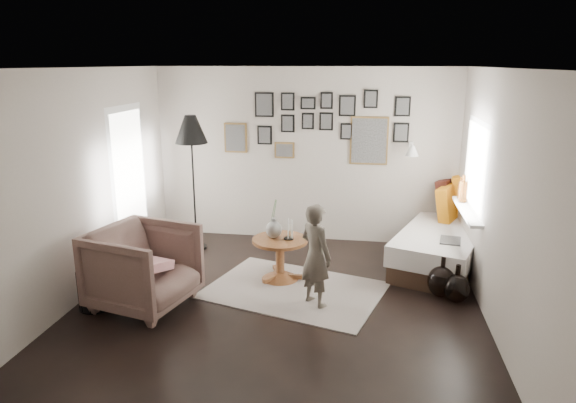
% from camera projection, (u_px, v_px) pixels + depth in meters
% --- Properties ---
extents(ground, '(4.80, 4.80, 0.00)m').
position_uv_depth(ground, '(277.00, 308.00, 5.74)').
color(ground, black).
rests_on(ground, ground).
extents(wall_back, '(4.50, 0.00, 4.50)m').
position_uv_depth(wall_back, '(304.00, 156.00, 7.69)').
color(wall_back, '#ADA297').
rests_on(wall_back, ground).
extents(wall_front, '(4.50, 0.00, 4.50)m').
position_uv_depth(wall_front, '(206.00, 293.00, 3.11)').
color(wall_front, '#ADA297').
rests_on(wall_front, ground).
extents(wall_left, '(0.00, 4.80, 4.80)m').
position_uv_depth(wall_left, '(78.00, 187.00, 5.74)').
color(wall_left, '#ADA297').
rests_on(wall_left, ground).
extents(wall_right, '(0.00, 4.80, 4.80)m').
position_uv_depth(wall_right, '(500.00, 204.00, 5.06)').
color(wall_right, '#ADA297').
rests_on(wall_right, ground).
extents(ceiling, '(4.80, 4.80, 0.00)m').
position_uv_depth(ceiling, '(275.00, 68.00, 5.06)').
color(ceiling, white).
rests_on(ceiling, wall_back).
extents(door_left, '(0.00, 2.14, 2.14)m').
position_uv_depth(door_left, '(130.00, 185.00, 6.94)').
color(door_left, white).
rests_on(door_left, wall_left).
extents(window_right, '(0.15, 1.32, 1.30)m').
position_uv_depth(window_right, '(465.00, 204.00, 6.45)').
color(window_right, white).
rests_on(window_right, wall_right).
extents(gallery_wall, '(2.74, 0.03, 1.08)m').
position_uv_depth(gallery_wall, '(324.00, 127.00, 7.51)').
color(gallery_wall, brown).
rests_on(gallery_wall, wall_back).
extents(wall_sconce, '(0.18, 0.36, 0.16)m').
position_uv_depth(wall_sconce, '(412.00, 151.00, 7.16)').
color(wall_sconce, white).
rests_on(wall_sconce, wall_back).
extents(rug, '(2.32, 1.91, 0.01)m').
position_uv_depth(rug, '(294.00, 290.00, 6.17)').
color(rug, silver).
rests_on(rug, ground).
extents(pedestal_table, '(0.69, 0.69, 0.54)m').
position_uv_depth(pedestal_table, '(280.00, 261.00, 6.42)').
color(pedestal_table, brown).
rests_on(pedestal_table, ground).
extents(vase, '(0.20, 0.20, 0.49)m').
position_uv_depth(vase, '(274.00, 226.00, 6.34)').
color(vase, black).
rests_on(vase, pedestal_table).
extents(candles, '(0.12, 0.12, 0.26)m').
position_uv_depth(candles, '(289.00, 230.00, 6.30)').
color(candles, black).
rests_on(candles, pedestal_table).
extents(daybed, '(1.64, 2.39, 1.09)m').
position_uv_depth(daybed, '(442.00, 237.00, 7.05)').
color(daybed, black).
rests_on(daybed, ground).
extents(magazine_on_daybed, '(0.30, 0.37, 0.02)m').
position_uv_depth(magazine_on_daybed, '(450.00, 241.00, 6.38)').
color(magazine_on_daybed, black).
rests_on(magazine_on_daybed, daybed).
extents(armchair, '(1.21, 1.19, 0.92)m').
position_uv_depth(armchair, '(144.00, 267.00, 5.68)').
color(armchair, brown).
rests_on(armchair, ground).
extents(armchair_cushion, '(0.52, 0.52, 0.19)m').
position_uv_depth(armchair_cushion, '(148.00, 264.00, 5.72)').
color(armchair_cushion, white).
rests_on(armchair_cushion, armchair).
extents(floor_lamp, '(0.46, 0.46, 1.95)m').
position_uv_depth(floor_lamp, '(191.00, 134.00, 7.14)').
color(floor_lamp, black).
rests_on(floor_lamp, ground).
extents(magazine_basket, '(0.41, 0.41, 0.44)m').
position_uv_depth(magazine_basket, '(95.00, 289.00, 5.70)').
color(magazine_basket, black).
rests_on(magazine_basket, ground).
extents(demijohn_large, '(0.33, 0.33, 0.50)m').
position_uv_depth(demijohn_large, '(442.00, 281.00, 5.96)').
color(demijohn_large, black).
rests_on(demijohn_large, ground).
extents(demijohn_small, '(0.29, 0.29, 0.45)m').
position_uv_depth(demijohn_small, '(457.00, 288.00, 5.83)').
color(demijohn_small, black).
rests_on(demijohn_small, ground).
extents(child, '(0.51, 0.50, 1.18)m').
position_uv_depth(child, '(316.00, 255.00, 5.67)').
color(child, '#595046').
rests_on(child, ground).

